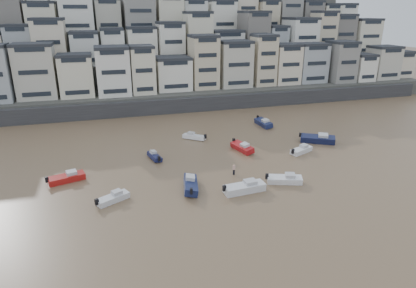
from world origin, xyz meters
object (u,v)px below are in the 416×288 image
object	(u,v)px
boat_g	(318,138)
boat_j	(113,197)
boat_b	(285,178)
boat_h	(194,136)
boat_k	(66,177)
boat_c	(191,184)
boat_e	(242,147)
boat_a	(244,186)
person_pink	(234,169)
boat_d	(301,149)
boat_f	(155,156)
boat_i	(263,122)

from	to	relation	value
boat_g	boat_j	bearing A→B (deg)	-131.21
boat_b	boat_j	size ratio (longest dim) A/B	1.12
boat_g	boat_h	distance (m)	23.40
boat_b	boat_k	bearing A→B (deg)	-177.71
boat_g	boat_k	distance (m)	44.57
boat_c	boat_e	world-z (taller)	boat_c
boat_a	boat_h	bearing A→B (deg)	87.58
boat_e	person_pink	bearing A→B (deg)	-41.52
boat_k	person_pink	size ratio (longest dim) A/B	3.22
boat_d	person_pink	bearing A→B (deg)	176.33
boat_c	person_pink	bearing A→B (deg)	-57.43
boat_e	boat_g	distance (m)	15.22
boat_f	boat_g	size ratio (longest dim) A/B	0.64
boat_b	boat_h	bearing A→B (deg)	128.41
boat_i	boat_j	size ratio (longest dim) A/B	1.27
boat_c	person_pink	size ratio (longest dim) A/B	3.51
boat_g	boat_h	bearing A→B (deg)	-170.86
boat_d	person_pink	distance (m)	15.42
boat_b	boat_g	world-z (taller)	boat_g
boat_j	boat_k	xyz separation A→B (m)	(-6.14, 8.07, 0.11)
boat_f	boat_b	bearing A→B (deg)	-143.32
boat_a	boat_g	world-z (taller)	boat_g
boat_i	boat_k	xyz separation A→B (m)	(-39.07, -17.38, -0.07)
boat_e	boat_h	bearing A→B (deg)	-155.58
boat_c	boat_k	distance (m)	18.31
boat_d	boat_g	distance (m)	6.87
boat_a	boat_j	bearing A→B (deg)	167.50
boat_b	boat_c	bearing A→B (deg)	-168.81
boat_a	boat_b	distance (m)	6.65
boat_j	person_pink	bearing A→B (deg)	-17.96
boat_b	boat_k	world-z (taller)	boat_k
boat_b	person_pink	bearing A→B (deg)	160.72
boat_b	boat_a	bearing A→B (deg)	-152.35
boat_e	boat_b	bearing A→B (deg)	-8.85
boat_f	boat_i	distance (m)	28.28
boat_b	boat_c	xyz separation A→B (m)	(-13.46, 2.00, 0.10)
boat_i	boat_h	bearing A→B (deg)	-77.15
boat_d	boat_e	bearing A→B (deg)	134.25
boat_c	boat_d	size ratio (longest dim) A/B	1.21
boat_b	boat_i	xyz separation A→B (m)	(8.89, 26.82, 0.10)
boat_b	boat_f	xyz separation A→B (m)	(-16.57, 14.51, -0.14)
person_pink	boat_d	bearing A→B (deg)	19.95
boat_g	person_pink	bearing A→B (deg)	-125.08
boat_d	boat_i	world-z (taller)	boat_i
boat_j	boat_h	bearing A→B (deg)	23.36
boat_d	boat_k	world-z (taller)	boat_k
boat_a	boat_i	xyz separation A→B (m)	(15.47, 27.75, -0.04)
boat_g	boat_b	bearing A→B (deg)	-104.82
boat_b	boat_c	world-z (taller)	boat_c
boat_d	boat_i	xyz separation A→B (m)	(0.39, 16.72, 0.15)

